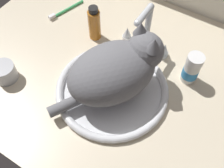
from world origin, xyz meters
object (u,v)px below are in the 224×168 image
object	(u,v)px
amber_bottle	(94,24)
metal_jar	(5,72)
sink_basin	(112,89)
faucet	(146,33)
toothbrush	(66,10)
pill_bottle	(191,69)
cat	(118,69)

from	to	relation	value
amber_bottle	metal_jar	bearing A→B (deg)	-115.01
sink_basin	amber_bottle	bearing A→B (deg)	136.54
metal_jar	faucet	bearing A→B (deg)	47.32
metal_jar	toothbrush	bearing A→B (deg)	95.27
sink_basin	pill_bottle	bearing A→B (deg)	42.95
cat	metal_jar	xyz separation A→B (cm)	(-32.08, -15.07, -7.45)
toothbrush	metal_jar	bearing A→B (deg)	-84.73
faucet	toothbrush	size ratio (longest dim) A/B	1.22
cat	amber_bottle	world-z (taller)	cat
sink_basin	metal_jar	size ratio (longest dim) A/B	4.72
metal_jar	pill_bottle	world-z (taller)	pill_bottle
amber_bottle	pill_bottle	distance (cm)	35.20
faucet	amber_bottle	size ratio (longest dim) A/B	1.44
sink_basin	cat	bearing A→B (deg)	60.37
sink_basin	cat	world-z (taller)	cat
sink_basin	amber_bottle	size ratio (longest dim) A/B	2.67
sink_basin	toothbrush	xyz separation A→B (cm)	(-34.27, 21.22, -0.37)
faucet	amber_bottle	world-z (taller)	faucet
faucet	pill_bottle	world-z (taller)	faucet
faucet	cat	bearing A→B (deg)	-86.94
faucet	pill_bottle	xyz separation A→B (cm)	(17.94, -3.69, -2.35)
cat	toothbrush	xyz separation A→B (cm)	(-35.26, 19.47, -9.62)
metal_jar	toothbrush	distance (cm)	34.76
faucet	metal_jar	world-z (taller)	faucet
toothbrush	faucet	bearing A→B (deg)	-1.39
metal_jar	toothbrush	xyz separation A→B (cm)	(-3.18, 34.54, -2.17)
amber_bottle	toothbrush	xyz separation A→B (cm)	(-17.02, 4.88, -5.47)
amber_bottle	cat	bearing A→B (deg)	-38.66
metal_jar	pill_bottle	xyz separation A→B (cm)	(49.02, 30.02, 2.24)
cat	toothbrush	size ratio (longest dim) A/B	2.22
sink_basin	amber_bottle	xyz separation A→B (cm)	(-17.25, 16.34, 5.10)
cat	metal_jar	world-z (taller)	cat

